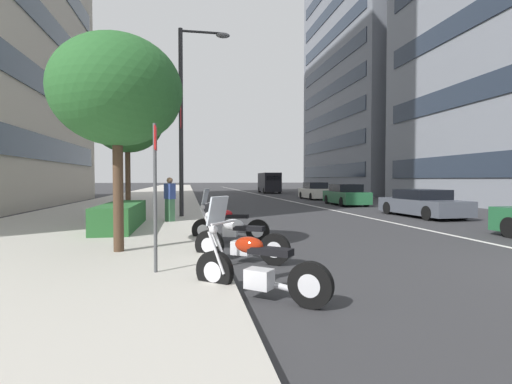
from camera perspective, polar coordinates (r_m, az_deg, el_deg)
name	(u,v)px	position (r m, az deg, el deg)	size (l,w,h in m)	color
sidewalk_right_plaza	(149,198)	(35.48, -15.62, -0.87)	(160.00, 8.22, 0.15)	#B2ADA3
lane_centre_stripe	(264,196)	(41.10, 1.19, -0.53)	(110.00, 0.16, 0.01)	silver
motorcycle_by_sign_pole	(257,269)	(5.64, 0.10, -11.35)	(1.49, 1.78, 1.47)	black
motorcycle_nearest_camera	(240,242)	(8.06, -2.38, -7.49)	(1.18, 1.89, 1.10)	black
motorcycle_under_tarp	(229,226)	(10.60, -4.06, -5.11)	(0.88, 2.09, 1.48)	black
car_far_down_avenue	(422,204)	(19.39, 23.50, -1.64)	(4.63, 2.08, 1.26)	#4C515B
car_approaching_light	(346,195)	(26.62, 13.19, -0.48)	(4.66, 1.96, 1.41)	#236038
car_mid_block_traffic	(315,192)	(33.80, 8.78, 0.07)	(4.50, 1.86, 1.48)	beige
delivery_van_ahead	(269,182)	(49.05, 1.97, 1.46)	(5.80, 2.29, 2.56)	black
parking_sign_by_curb	(155,183)	(6.70, -14.75, 1.29)	(0.32, 0.06, 2.52)	#47494C
street_lamp_with_banners	(188,105)	(17.01, -10.06, 12.60)	(1.26, 2.19, 7.97)	#232326
clipped_hedge_bed	(121,216)	(13.34, -19.40, -3.34)	(4.43, 1.10, 0.78)	#28602D
street_tree_mid_sidewalk	(117,91)	(9.11, -19.96, 13.89)	(2.81, 2.81, 4.70)	#473323
street_tree_far_plaza	(127,123)	(17.64, -18.59, 9.70)	(3.02, 3.02, 5.31)	#473323
pedestrian_on_plaza	(170,199)	(14.80, -12.69, -1.05)	(0.48, 0.45, 1.66)	#3F724C
office_tower_near_left	(399,57)	(54.80, 20.47, 18.26)	(21.77, 18.47, 34.59)	slate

